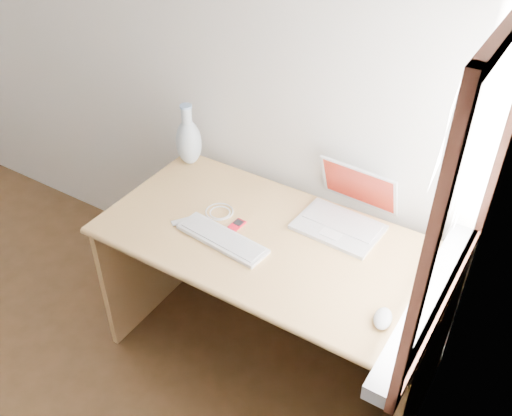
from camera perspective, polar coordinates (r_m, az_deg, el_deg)
The scene contains 10 objects.
back_wall at distance 2.93m, azimuth -11.80°, elevation 16.90°, with size 3.50×0.04×2.60m, color white.
window at distance 1.85m, azimuth 20.30°, elevation 1.47°, with size 0.11×0.99×1.10m.
desk at distance 2.55m, azimuth 2.62°, elevation -5.84°, with size 1.45×0.72×0.76m.
laptop at distance 2.43m, azimuth 8.80°, elevation -0.48°, with size 0.36×0.31×0.24m.
external_keyboard at distance 2.34m, azimuth -3.40°, elevation -3.08°, with size 0.41×0.16×0.02m.
mouse at distance 2.06m, azimuth 12.57°, elevation -10.73°, with size 0.06×0.11×0.04m, color silver.
ipod at distance 2.41m, azimuth -2.09°, elevation -1.82°, with size 0.05×0.10×0.01m.
cable_coil at distance 2.49m, azimuth -3.68°, elevation -0.36°, with size 0.12×0.12×0.01m, color white.
remote at distance 2.45m, azimuth -7.53°, elevation -1.33°, with size 0.03×0.08×0.01m, color white.
vase at distance 2.76m, azimuth -6.75°, elevation 6.72°, with size 0.12×0.12×0.31m.
Camera 1 is at (1.92, -0.23, 2.29)m, focal length 40.00 mm.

